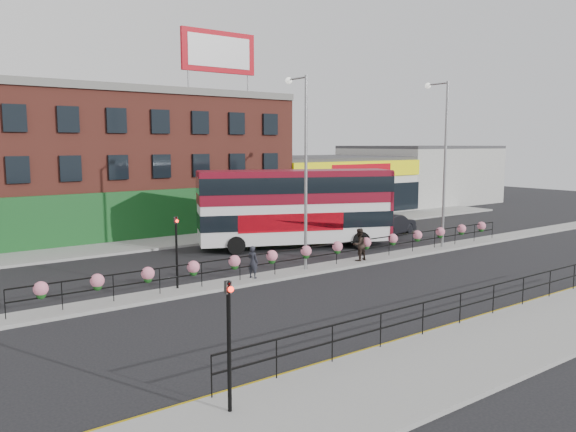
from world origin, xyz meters
TOP-DOWN VIEW (x-y plane):
  - ground at (0.00, 0.00)m, footprint 120.00×120.00m
  - south_pavement at (0.00, -12.00)m, footprint 60.00×4.00m
  - north_pavement at (0.00, 12.00)m, footprint 60.00×4.00m
  - median at (0.00, 0.00)m, footprint 60.00×1.60m
  - yellow_line_inner at (0.00, -9.70)m, footprint 60.00×0.10m
  - yellow_line_outer at (0.00, -9.88)m, footprint 60.00×0.10m
  - brick_building at (-4.00, 19.96)m, footprint 25.00×12.21m
  - supermarket at (16.00, 19.90)m, footprint 15.00×12.25m
  - warehouse_east at (30.75, 20.00)m, footprint 14.50×12.00m
  - billboard at (2.50, 14.99)m, footprint 6.00×0.29m
  - median_railing at (0.00, 0.00)m, footprint 30.04×0.56m
  - south_railing at (-2.00, -10.10)m, footprint 20.04×0.05m
  - double_decker_bus at (2.62, 5.75)m, footprint 12.21×7.32m
  - car at (11.20, 5.66)m, footprint 3.91×5.46m
  - pedestrian_a at (-4.27, 0.02)m, footprint 0.82×0.76m
  - pedestrian_b at (2.59, -0.04)m, footprint 0.96×0.80m
  - lamp_column_west at (-1.07, 0.28)m, footprint 0.35×1.71m
  - lamp_column_east at (9.71, 0.24)m, footprint 0.36×1.78m
  - traffic_light_south at (-12.00, -11.01)m, footprint 0.15×0.28m
  - traffic_light_median at (-8.00, 0.39)m, footprint 0.15×0.28m

SIDE VIEW (x-z plane):
  - ground at x=0.00m, z-range 0.00..0.00m
  - yellow_line_inner at x=0.00m, z-range 0.00..0.01m
  - yellow_line_outer at x=0.00m, z-range 0.00..0.01m
  - south_pavement at x=0.00m, z-range 0.00..0.15m
  - north_pavement at x=0.00m, z-range 0.00..0.15m
  - median at x=0.00m, z-range 0.00..0.15m
  - car at x=11.20m, z-range 0.00..1.54m
  - pedestrian_a at x=-4.27m, z-range 0.15..1.71m
  - south_railing at x=-2.00m, z-range 0.40..1.52m
  - pedestrian_b at x=2.59m, z-range 0.15..1.94m
  - median_railing at x=0.00m, z-range 0.43..1.66m
  - traffic_light_south at x=-12.00m, z-range 0.64..4.29m
  - traffic_light_median at x=-8.00m, z-range 0.64..4.29m
  - supermarket at x=16.00m, z-range 0.00..5.30m
  - double_decker_bus at x=2.62m, z-range 0.56..5.44m
  - warehouse_east at x=30.75m, z-range 0.00..6.30m
  - brick_building at x=-4.00m, z-range -0.02..10.28m
  - lamp_column_west at x=-1.07m, z-range 1.05..10.79m
  - lamp_column_east at x=9.71m, z-range 1.09..11.22m
  - billboard at x=2.50m, z-range 10.98..15.38m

